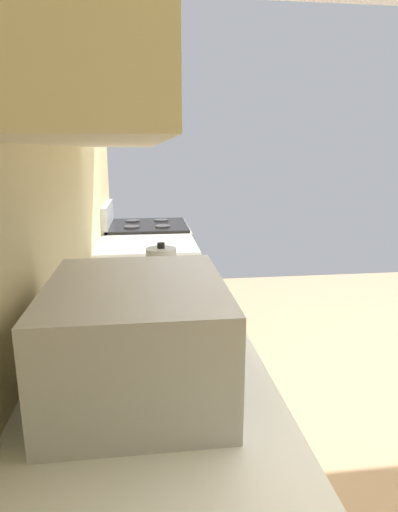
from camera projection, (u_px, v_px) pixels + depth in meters
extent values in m
plane|color=tan|center=(395.00, 456.00, 2.08)|extent=(6.08, 6.08, 0.00)
cube|color=beige|center=(48.00, 194.00, 1.58)|extent=(3.92, 0.12, 2.61)
cube|color=beige|center=(151.00, 447.00, 1.49)|extent=(3.05, 0.58, 0.89)
cube|color=white|center=(147.00, 328.00, 1.38)|extent=(3.08, 0.61, 0.02)
cube|color=#332819|center=(247.00, 487.00, 1.32)|extent=(0.01, 0.01, 0.82)
cube|color=#332819|center=(222.00, 405.00, 1.74)|extent=(0.01, 0.01, 0.82)
cube|color=#332819|center=(207.00, 356.00, 2.16)|extent=(0.01, 0.01, 0.82)
cube|color=#332819|center=(197.00, 322.00, 2.58)|extent=(0.01, 0.01, 0.82)
cube|color=beige|center=(91.00, 10.00, 1.14)|extent=(1.70, 0.34, 0.71)
cube|color=#B7BABF|center=(149.00, 285.00, 3.27)|extent=(0.62, 0.61, 0.91)
cube|color=black|center=(189.00, 289.00, 3.32)|extent=(0.48, 0.01, 0.50)
cube|color=black|center=(147.00, 225.00, 3.16)|extent=(0.59, 0.58, 0.02)
cube|color=#B7BABF|center=(108.00, 216.00, 3.10)|extent=(0.59, 0.04, 0.18)
cylinder|color=#38383D|center=(163.00, 226.00, 3.04)|extent=(0.11, 0.11, 0.01)
cylinder|color=#38383D|center=(161.00, 220.00, 3.30)|extent=(0.11, 0.11, 0.01)
cylinder|color=#38383D|center=(132.00, 227.00, 3.01)|extent=(0.11, 0.11, 0.01)
cylinder|color=#38383D|center=(133.00, 221.00, 3.27)|extent=(0.11, 0.11, 0.01)
cube|color=#B7BABF|center=(138.00, 336.00, 0.98)|extent=(0.47, 0.40, 0.26)
cube|color=black|center=(227.00, 340.00, 0.97)|extent=(0.29, 0.01, 0.18)
cube|color=#2D2D33|center=(212.00, 305.00, 1.19)|extent=(0.09, 0.01, 0.18)
cylinder|color=gold|center=(164.00, 292.00, 1.59)|extent=(0.15, 0.15, 0.07)
cylinder|color=#F4A149|center=(164.00, 288.00, 1.59)|extent=(0.12, 0.12, 0.03)
cylinder|color=#B7BABF|center=(161.00, 264.00, 1.84)|extent=(0.13, 0.13, 0.14)
cylinder|color=black|center=(161.00, 245.00, 1.82)|extent=(0.03, 0.03, 0.02)
cylinder|color=#B7BABF|center=(161.00, 254.00, 1.90)|extent=(0.08, 0.02, 0.05)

